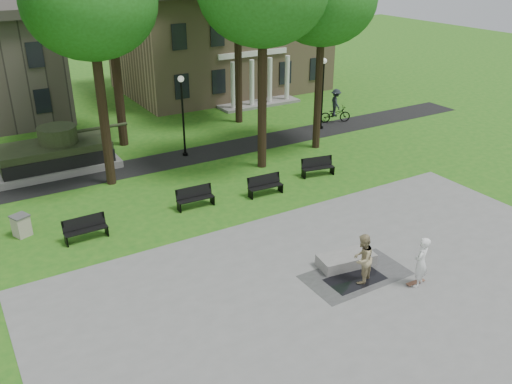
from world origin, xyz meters
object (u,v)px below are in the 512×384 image
skateboarder (421,262)px  cyclist (335,109)px  trash_bin (21,225)px  friend_watching (362,259)px  park_bench_0 (85,228)px  concrete_block (346,260)px

skateboarder → cyclist: (9.95, 17.41, -0.04)m
trash_bin → friend_watching: bearing=-45.0°
cyclist → park_bench_0: 20.92m
friend_watching → trash_bin: size_ratio=2.01×
friend_watching → cyclist: cyclist is taller
concrete_block → skateboarder: bearing=-60.3°
concrete_block → trash_bin: 13.72m
cyclist → trash_bin: (-21.70, -6.02, -0.47)m
concrete_block → skateboarder: size_ratio=1.13×
park_bench_0 → trash_bin: size_ratio=1.88×
friend_watching → park_bench_0: 11.51m
concrete_block → park_bench_0: (-8.11, 7.27, 0.28)m
cyclist → park_bench_0: bearing=132.0°
park_bench_0 → friend_watching: bearing=-47.9°
friend_watching → park_bench_0: (-7.85, 8.41, -0.46)m
trash_bin → cyclist: bearing=15.5°
concrete_block → friend_watching: friend_watching is taller
skateboarder → park_bench_0: 13.57m
friend_watching → trash_bin: bearing=-73.2°
concrete_block → skateboarder: 2.89m
concrete_block → park_bench_0: 10.89m
friend_watching → cyclist: bearing=-153.9°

